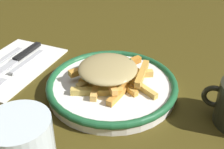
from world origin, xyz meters
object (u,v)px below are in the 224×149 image
object	(u,v)px
plate	(112,86)
knife	(16,59)
fries_heap	(110,72)
fork	(17,69)
napkin	(11,66)

from	to	relation	value
plate	knife	world-z (taller)	plate
knife	plate	bearing A→B (deg)	176.28
plate	knife	xyz separation A→B (m)	(0.24, -0.02, -0.00)
plate	fries_heap	distance (m)	0.03
plate	fork	xyz separation A→B (m)	(0.22, 0.02, -0.00)
fries_heap	napkin	world-z (taller)	fries_heap
fries_heap	knife	size ratio (longest dim) A/B	0.85
plate	napkin	bearing A→B (deg)	0.73
fork	knife	distance (m)	0.04
fries_heap	fork	world-z (taller)	fries_heap
plate	napkin	world-z (taller)	plate
plate	fork	bearing A→B (deg)	4.06
plate	fork	world-z (taller)	plate
fries_heap	knife	bearing A→B (deg)	-3.77
fries_heap	fork	size ratio (longest dim) A/B	1.01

